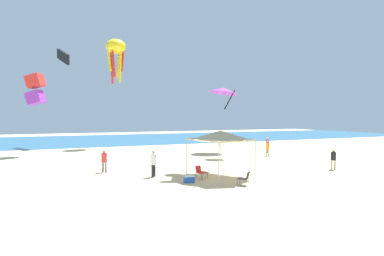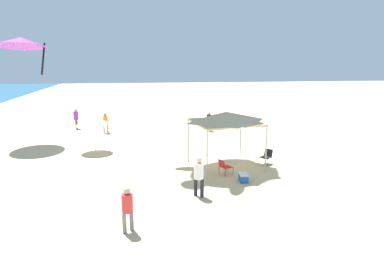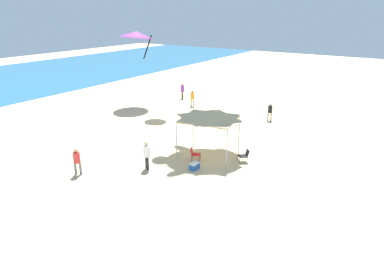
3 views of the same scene
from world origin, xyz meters
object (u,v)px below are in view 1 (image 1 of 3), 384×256
Objects in this scene: kite_box_red at (35,89)px; cooler_box at (189,179)px; person_near_umbrella at (333,157)px; kite_delta_purple at (223,90)px; folding_chair_facing_ocean at (245,177)px; person_beachcomber at (153,161)px; person_kite_handler at (267,144)px; canopy_tent at (220,136)px; person_watching_sky at (104,159)px; kite_parafoil_black at (63,57)px; beach_umbrella at (219,138)px; kite_octopus_yellow at (116,49)px; person_by_tent at (268,147)px; folding_chair_left_of_tent at (200,171)px.

cooler_box is at bearing 52.28° from kite_box_red.
kite_delta_purple reaches higher than person_near_umbrella.
folding_chair_facing_ocean is at bearing -88.22° from person_near_umbrella.
person_beachcomber is 16.38m from kite_delta_purple.
canopy_tent is at bearing 20.00° from person_kite_handler.
person_watching_sky is 0.36× the size of kite_parafoil_black.
canopy_tent reaches higher than person_kite_handler.
person_beachcomber is (-1.54, 2.41, 0.85)m from cooler_box.
kite_box_red is at bearing -99.61° from folding_chair_facing_ocean.
beach_umbrella reaches higher than folding_chair_facing_ocean.
canopy_tent is 8.44m from person_watching_sky.
person_near_umbrella is at bearing -3.75° from canopy_tent.
person_kite_handler is 18.89m from person_watching_sky.
cooler_box is (-2.33, -0.41, -2.55)m from canopy_tent.
kite_octopus_yellow reaches higher than kite_parafoil_black.
person_kite_handler is (15.32, 8.26, -0.07)m from person_beachcomber.
canopy_tent is at bearing 149.50° from kite_delta_purple.
person_beachcomber reaches higher than person_watching_sky.
person_by_tent is (-1.99, -2.65, -0.05)m from person_kite_handler.
person_near_umbrella reaches higher than folding_chair_facing_ocean.
person_by_tent is (9.16, 10.06, 0.46)m from folding_chair_facing_ocean.
beach_umbrella is at bearing -3.13° from person_kite_handler.
folding_chair_facing_ocean is at bearing 98.13° from kite_octopus_yellow.
kite_octopus_yellow is at bearing -151.02° from person_by_tent.
folding_chair_left_of_tent is 0.46× the size of person_beachcomber.
kite_parafoil_black is (-9.31, 26.90, 9.22)m from canopy_tent.
kite_octopus_yellow reaches higher than person_near_umbrella.
person_near_umbrella is at bearing -58.20° from beach_umbrella.
kite_parafoil_black reaches higher than person_near_umbrella.
kite_parafoil_black is (-5.43, 24.91, 10.92)m from person_beachcomber.
person_kite_handler is at bearing 155.19° from person_beachcomber.
kite_box_red is (-11.91, 17.44, 4.00)m from canopy_tent.
kite_box_red is (-12.20, 19.90, 6.28)m from folding_chair_facing_ocean.
beach_umbrella is at bearing 146.43° from kite_delta_purple.
beach_umbrella is 1.29× the size of person_beachcomber.
kite_octopus_yellow reaches higher than kite_box_red.
kite_octopus_yellow is at bearing 114.52° from beach_umbrella.
kite_parafoil_black is at bearing 48.15° from kite_delta_purple.
person_by_tent is at bearing 8.71° from folding_chair_left_of_tent.
kite_parafoil_black is (-9.60, 29.36, 11.49)m from folding_chair_facing_ocean.
person_near_umbrella is 0.27× the size of kite_octopus_yellow.
cooler_box is 0.39× the size of person_watching_sky.
person_kite_handler is at bearing 41.87° from canopy_tent.
person_kite_handler is 22.63m from kite_octopus_yellow.
person_near_umbrella is at bearing 36.20° from person_watching_sky.
kite_delta_purple is at bearing 31.69° from kite_parafoil_black.
canopy_tent is at bearing 1.77° from kite_parafoil_black.
person_by_tent is 8.10m from kite_delta_purple.
kite_octopus_yellow is (-12.20, 23.73, 11.85)m from person_near_umbrella.
person_beachcomber is 4.00m from person_watching_sky.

